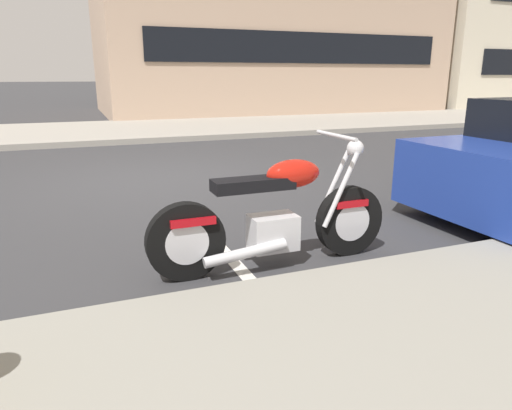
{
  "coord_description": "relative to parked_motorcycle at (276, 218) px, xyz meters",
  "views": [
    {
      "loc": [
        -1.22,
        -7.2,
        1.59
      ],
      "look_at": [
        0.23,
        -3.54,
        0.49
      ],
      "focal_mm": 32.56,
      "sensor_mm": 36.0,
      "label": 1
    }
  ],
  "objects": [
    {
      "name": "parking_stall_stripe",
      "position": [
        -0.31,
        0.22,
        -0.43
      ],
      "size": [
        0.12,
        2.2,
        0.01
      ],
      "primitive_type": "cube",
      "color": "silver",
      "rests_on": "ground"
    },
    {
      "name": "ground_plane",
      "position": [
        -0.31,
        3.77,
        -0.43
      ],
      "size": [
        260.0,
        260.0,
        0.0
      ],
      "primitive_type": "plane",
      "color": "#333335"
    },
    {
      "name": "parked_motorcycle",
      "position": [
        0.0,
        0.0,
        0.0
      ],
      "size": [
        2.15,
        0.62,
        1.12
      ],
      "rotation": [
        0.0,
        0.0,
        -0.0
      ],
      "color": "black",
      "rests_on": "ground"
    },
    {
      "name": "sidewalk_far_curb",
      "position": [
        11.69,
        10.43,
        -0.36
      ],
      "size": [
        120.0,
        5.0,
        0.14
      ],
      "primitive_type": "cube",
      "color": "gray",
      "rests_on": "ground"
    }
  ]
}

